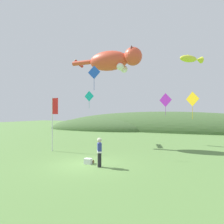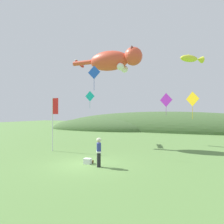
{
  "view_description": "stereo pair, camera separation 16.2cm",
  "coord_description": "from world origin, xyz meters",
  "px_view_note": "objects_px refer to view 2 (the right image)",
  "views": [
    {
      "loc": [
        6.69,
        -11.11,
        3.32
      ],
      "look_at": [
        0.0,
        4.0,
        3.41
      ],
      "focal_mm": 32.0,
      "sensor_mm": 36.0,
      "label": 1
    },
    {
      "loc": [
        6.84,
        -11.04,
        3.32
      ],
      "look_at": [
        0.0,
        4.0,
        3.41
      ],
      "focal_mm": 32.0,
      "sensor_mm": 36.0,
      "label": 2
    }
  ],
  "objects_px": {
    "kite_giant_cat": "(114,60)",
    "kite_diamond_teal": "(90,96)",
    "kite_diamond_gold": "(193,99)",
    "kite_spool": "(92,162)",
    "picnic_cooler": "(88,161)",
    "kite_tube_streamer": "(80,64)",
    "kite_diamond_blue": "(94,73)",
    "festival_banner_pole": "(54,116)",
    "kite_diamond_violet": "(166,100)",
    "kite_fish_windsock": "(191,59)",
    "festival_attendant": "(99,152)"
  },
  "relations": [
    {
      "from": "kite_giant_cat",
      "to": "kite_diamond_teal",
      "type": "relative_size",
      "value": 3.28
    },
    {
      "from": "kite_diamond_teal",
      "to": "kite_diamond_gold",
      "type": "bearing_deg",
      "value": -30.13
    },
    {
      "from": "kite_spool",
      "to": "picnic_cooler",
      "type": "bearing_deg",
      "value": -126.21
    },
    {
      "from": "kite_spool",
      "to": "kite_tube_streamer",
      "type": "relative_size",
      "value": 0.09
    },
    {
      "from": "kite_spool",
      "to": "kite_diamond_blue",
      "type": "bearing_deg",
      "value": 117.13
    },
    {
      "from": "picnic_cooler",
      "to": "kite_diamond_blue",
      "type": "height_order",
      "value": "kite_diamond_blue"
    },
    {
      "from": "kite_diamond_gold",
      "to": "kite_diamond_teal",
      "type": "relative_size",
      "value": 0.85
    },
    {
      "from": "kite_spool",
      "to": "festival_banner_pole",
      "type": "height_order",
      "value": "festival_banner_pole"
    },
    {
      "from": "festival_banner_pole",
      "to": "kite_diamond_blue",
      "type": "bearing_deg",
      "value": 5.7
    },
    {
      "from": "festival_banner_pole",
      "to": "kite_diamond_teal",
      "type": "height_order",
      "value": "kite_diamond_teal"
    },
    {
      "from": "kite_spool",
      "to": "kite_diamond_violet",
      "type": "distance_m",
      "value": 12.06
    },
    {
      "from": "kite_giant_cat",
      "to": "kite_diamond_violet",
      "type": "distance_m",
      "value": 7.08
    },
    {
      "from": "festival_banner_pole",
      "to": "kite_diamond_violet",
      "type": "xyz_separation_m",
      "value": [
        8.28,
        8.36,
        1.67
      ]
    },
    {
      "from": "kite_fish_windsock",
      "to": "kite_diamond_gold",
      "type": "distance_m",
      "value": 7.45
    },
    {
      "from": "festival_attendant",
      "to": "picnic_cooler",
      "type": "bearing_deg",
      "value": 160.67
    },
    {
      "from": "kite_diamond_teal",
      "to": "festival_banner_pole",
      "type": "bearing_deg",
      "value": -78.42
    },
    {
      "from": "festival_banner_pole",
      "to": "kite_fish_windsock",
      "type": "relative_size",
      "value": 1.95
    },
    {
      "from": "festival_banner_pole",
      "to": "kite_diamond_gold",
      "type": "relative_size",
      "value": 2.37
    },
    {
      "from": "kite_giant_cat",
      "to": "kite_fish_windsock",
      "type": "bearing_deg",
      "value": 24.77
    },
    {
      "from": "kite_diamond_violet",
      "to": "kite_diamond_teal",
      "type": "height_order",
      "value": "kite_diamond_teal"
    },
    {
      "from": "kite_giant_cat",
      "to": "kite_diamond_gold",
      "type": "bearing_deg",
      "value": -19.99
    },
    {
      "from": "festival_banner_pole",
      "to": "kite_diamond_violet",
      "type": "height_order",
      "value": "kite_diamond_violet"
    },
    {
      "from": "festival_banner_pole",
      "to": "kite_giant_cat",
      "type": "bearing_deg",
      "value": 49.28
    },
    {
      "from": "festival_banner_pole",
      "to": "kite_tube_streamer",
      "type": "relative_size",
      "value": 1.92
    },
    {
      "from": "festival_banner_pole",
      "to": "kite_diamond_blue",
      "type": "relative_size",
      "value": 2.33
    },
    {
      "from": "kite_tube_streamer",
      "to": "kite_diamond_violet",
      "type": "distance_m",
      "value": 10.84
    },
    {
      "from": "kite_diamond_violet",
      "to": "kite_giant_cat",
      "type": "bearing_deg",
      "value": -138.71
    },
    {
      "from": "kite_spool",
      "to": "kite_diamond_gold",
      "type": "height_order",
      "value": "kite_diamond_gold"
    },
    {
      "from": "kite_diamond_violet",
      "to": "kite_diamond_teal",
      "type": "relative_size",
      "value": 1.04
    },
    {
      "from": "festival_banner_pole",
      "to": "kite_tube_streamer",
      "type": "bearing_deg",
      "value": 102.52
    },
    {
      "from": "festival_banner_pole",
      "to": "kite_diamond_gold",
      "type": "distance_m",
      "value": 11.44
    },
    {
      "from": "kite_giant_cat",
      "to": "kite_diamond_gold",
      "type": "distance_m",
      "value": 8.97
    },
    {
      "from": "kite_fish_windsock",
      "to": "kite_diamond_gold",
      "type": "bearing_deg",
      "value": -86.66
    },
    {
      "from": "festival_attendant",
      "to": "kite_diamond_gold",
      "type": "xyz_separation_m",
      "value": [
        5.17,
        4.72,
        3.37
      ]
    },
    {
      "from": "festival_banner_pole",
      "to": "kite_giant_cat",
      "type": "xyz_separation_m",
      "value": [
        3.83,
        4.45,
        5.54
      ]
    },
    {
      "from": "festival_banner_pole",
      "to": "kite_diamond_violet",
      "type": "relative_size",
      "value": 1.93
    },
    {
      "from": "festival_attendant",
      "to": "kite_giant_cat",
      "type": "relative_size",
      "value": 0.23
    },
    {
      "from": "festival_attendant",
      "to": "festival_banner_pole",
      "type": "distance_m",
      "value": 7.08
    },
    {
      "from": "kite_tube_streamer",
      "to": "kite_giant_cat",
      "type": "bearing_deg",
      "value": -17.03
    },
    {
      "from": "festival_attendant",
      "to": "kite_giant_cat",
      "type": "distance_m",
      "value": 10.89
    },
    {
      "from": "festival_attendant",
      "to": "kite_fish_windsock",
      "type": "height_order",
      "value": "kite_fish_windsock"
    },
    {
      "from": "festival_attendant",
      "to": "kite_tube_streamer",
      "type": "xyz_separation_m",
      "value": [
        -7.41,
        8.99,
        8.19
      ]
    },
    {
      "from": "kite_tube_streamer",
      "to": "kite_diamond_teal",
      "type": "xyz_separation_m",
      "value": [
        -0.58,
        3.36,
        -3.56
      ]
    },
    {
      "from": "picnic_cooler",
      "to": "kite_diamond_teal",
      "type": "bearing_deg",
      "value": 120.16
    },
    {
      "from": "kite_fish_windsock",
      "to": "kite_tube_streamer",
      "type": "xyz_separation_m",
      "value": [
        -12.23,
        -1.67,
        0.34
      ]
    },
    {
      "from": "festival_attendant",
      "to": "kite_diamond_blue",
      "type": "relative_size",
      "value": 0.88
    },
    {
      "from": "kite_tube_streamer",
      "to": "kite_diamond_violet",
      "type": "xyz_separation_m",
      "value": [
        9.62,
        2.33,
        -4.4
      ]
    },
    {
      "from": "kite_tube_streamer",
      "to": "kite_diamond_gold",
      "type": "xyz_separation_m",
      "value": [
        12.57,
        -4.28,
        -4.82
      ]
    },
    {
      "from": "kite_giant_cat",
      "to": "festival_attendant",
      "type": "bearing_deg",
      "value": -73.18
    },
    {
      "from": "festival_banner_pole",
      "to": "kite_diamond_gold",
      "type": "bearing_deg",
      "value": 8.87
    }
  ]
}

